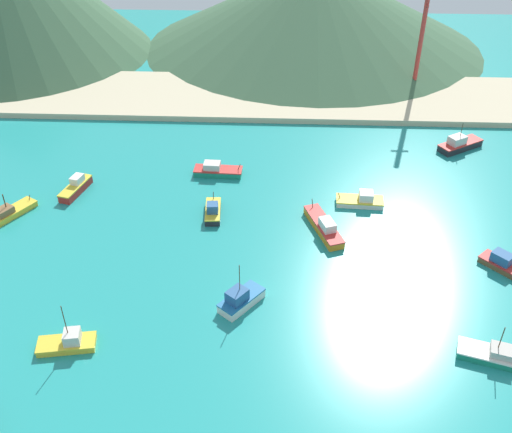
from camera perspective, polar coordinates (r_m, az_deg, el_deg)
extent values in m
cube|color=teal|center=(73.83, 2.81, -13.00)|extent=(260.00, 280.00, 0.50)
cube|color=silver|center=(99.01, 9.95, 1.38)|extent=(7.73, 3.47, 0.81)
cube|color=gold|center=(98.74, 9.98, 1.63)|extent=(7.88, 3.54, 0.20)
cube|color=silver|center=(98.40, 10.58, 1.98)|extent=(2.37, 2.42, 1.37)
cylinder|color=#4C3823|center=(98.23, 8.03, 1.97)|extent=(0.51, 0.15, 1.11)
cube|color=gold|center=(102.71, -22.54, 0.27)|extent=(6.67, 8.57, 0.74)
cube|color=gold|center=(102.46, -22.60, 0.48)|extent=(6.81, 8.74, 0.20)
cube|color=brown|center=(101.71, -23.14, 0.48)|extent=(3.13, 3.40, 1.03)
cylinder|color=#4C3823|center=(103.86, -21.01, 1.67)|extent=(0.35, 0.46, 1.02)
cylinder|color=#4C3823|center=(101.06, -23.11, 1.42)|extent=(0.18, 0.18, 2.33)
cube|color=brown|center=(91.31, 22.96, -4.60)|extent=(7.03, 7.13, 0.79)
cube|color=red|center=(91.02, 23.03, -4.36)|extent=(7.17, 7.28, 0.20)
cube|color=#28568C|center=(90.78, 22.65, -3.69)|extent=(3.30, 3.32, 1.47)
cube|color=red|center=(104.97, -16.99, 2.54)|extent=(3.99, 7.78, 1.26)
cube|color=gold|center=(104.59, -17.06, 2.87)|extent=(4.07, 7.94, 0.20)
cube|color=silver|center=(104.87, -16.86, 3.46)|extent=(2.16, 2.71, 1.22)
cube|color=#198466|center=(77.76, 21.73, -12.39)|extent=(8.30, 5.05, 0.88)
cube|color=white|center=(77.38, 21.82, -12.11)|extent=(8.47, 5.15, 0.20)
cube|color=#B2ADA3|center=(77.10, 22.64, -11.92)|extent=(3.17, 2.86, 1.02)
cylinder|color=#4C3823|center=(75.54, 22.61, -10.73)|extent=(0.12, 0.12, 3.30)
cube|color=#232328|center=(120.16, 19.06, 6.46)|extent=(9.13, 7.28, 1.18)
cube|color=red|center=(119.85, 19.13, 6.74)|extent=(9.32, 7.43, 0.20)
cube|color=beige|center=(118.68, 18.83, 7.00)|extent=(3.84, 3.55, 1.53)
cylinder|color=#4C3823|center=(118.22, 19.23, 7.94)|extent=(0.11, 0.11, 2.59)
cube|color=#232328|center=(95.20, -4.16, 0.42)|extent=(2.77, 6.65, 0.99)
cube|color=gold|center=(94.86, -4.18, 0.71)|extent=(2.83, 6.79, 0.20)
cube|color=#28568C|center=(93.72, -4.22, 0.85)|extent=(1.87, 1.93, 1.47)
cylinder|color=#4C3823|center=(96.96, -4.13, 1.99)|extent=(0.16, 0.59, 1.35)
cube|color=orange|center=(92.11, 6.52, -1.04)|extent=(5.91, 10.81, 1.12)
cube|color=red|center=(91.72, 6.55, -0.70)|extent=(6.03, 11.03, 0.20)
cube|color=silver|center=(90.30, 6.90, -0.78)|extent=(2.75, 3.45, 1.34)
cylinder|color=#4C3823|center=(94.89, 5.46, 1.25)|extent=(0.33, 0.65, 1.52)
cube|color=silver|center=(78.82, -1.41, -8.16)|extent=(6.23, 6.80, 1.21)
cube|color=#1E669E|center=(78.34, -1.41, -7.79)|extent=(6.35, 6.93, 0.20)
cube|color=#28568C|center=(77.30, -1.84, -7.62)|extent=(3.24, 3.33, 1.57)
cylinder|color=#4C3823|center=(75.72, -1.60, -5.88)|extent=(0.11, 0.11, 3.98)
cube|color=#198466|center=(105.61, -3.67, 4.30)|extent=(8.49, 3.26, 1.01)
cube|color=red|center=(105.30, -3.68, 4.58)|extent=(8.66, 3.33, 0.20)
cube|color=beige|center=(105.11, -4.26, 4.92)|extent=(2.97, 2.30, 1.16)
cylinder|color=#4C3823|center=(104.53, -1.64, 4.78)|extent=(0.60, 0.15, 1.37)
cube|color=gold|center=(77.31, -17.77, -11.71)|extent=(7.22, 3.90, 0.72)
cube|color=gold|center=(76.99, -17.84, -11.47)|extent=(7.37, 3.98, 0.20)
cube|color=beige|center=(76.20, -17.31, -11.01)|extent=(2.27, 2.39, 1.52)
cylinder|color=#4C3823|center=(74.27, -18.01, -9.44)|extent=(0.12, 0.12, 4.36)
cube|color=#C6B793|center=(134.08, 2.96, 11.43)|extent=(247.00, 24.01, 1.20)
cone|color=#3D6042|center=(164.15, 5.65, 19.62)|extent=(89.29, 89.29, 21.58)
cylinder|color=#B7332D|center=(136.68, 15.87, 17.49)|extent=(0.98, 0.98, 31.63)
cylinder|color=#B7332D|center=(135.64, 16.14, 19.01)|extent=(0.49, 2.53, 0.49)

